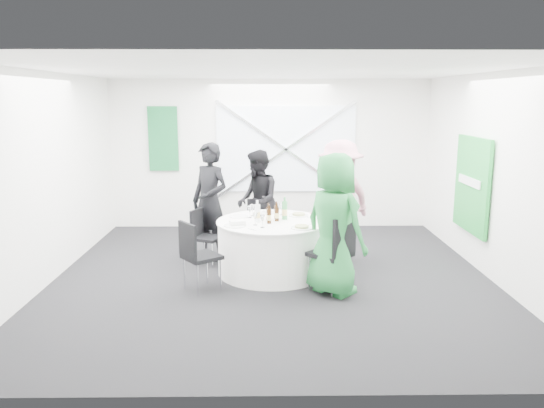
{
  "coord_description": "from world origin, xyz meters",
  "views": [
    {
      "loc": [
        -0.1,
        -7.03,
        2.45
      ],
      "look_at": [
        0.0,
        0.2,
        1.0
      ],
      "focal_mm": 35.0,
      "sensor_mm": 36.0,
      "label": 1
    }
  ],
  "objects_px": {
    "banquet_table": "(272,247)",
    "chair_back_left": "(203,232)",
    "person_woman_pink": "(340,200)",
    "clear_water_bottle": "(257,213)",
    "chair_back": "(260,221)",
    "green_water_bottle": "(285,211)",
    "chair_back_right": "(340,227)",
    "person_woman_green": "(334,224)",
    "chair_front_right": "(336,248)",
    "chair_front_left": "(196,251)",
    "person_man_back_left": "(210,202)",
    "person_man_back": "(258,201)"
  },
  "relations": [
    {
      "from": "clear_water_bottle",
      "to": "person_man_back",
      "type": "bearing_deg",
      "value": 90.57
    },
    {
      "from": "chair_back",
      "to": "chair_back_right",
      "type": "distance_m",
      "value": 1.35
    },
    {
      "from": "chair_back_right",
      "to": "person_woman_green",
      "type": "relative_size",
      "value": 0.53
    },
    {
      "from": "chair_back_left",
      "to": "person_man_back_left",
      "type": "distance_m",
      "value": 0.5
    },
    {
      "from": "banquet_table",
      "to": "person_man_back",
      "type": "relative_size",
      "value": 0.95
    },
    {
      "from": "chair_front_left",
      "to": "person_man_back_left",
      "type": "bearing_deg",
      "value": -38.62
    },
    {
      "from": "banquet_table",
      "to": "chair_front_right",
      "type": "relative_size",
      "value": 1.54
    },
    {
      "from": "chair_front_right",
      "to": "chair_front_left",
      "type": "distance_m",
      "value": 1.78
    },
    {
      "from": "person_woman_pink",
      "to": "clear_water_bottle",
      "type": "relative_size",
      "value": 6.04
    },
    {
      "from": "person_man_back",
      "to": "clear_water_bottle",
      "type": "height_order",
      "value": "person_man_back"
    },
    {
      "from": "chair_back_right",
      "to": "clear_water_bottle",
      "type": "height_order",
      "value": "clear_water_bottle"
    },
    {
      "from": "chair_back",
      "to": "green_water_bottle",
      "type": "height_order",
      "value": "green_water_bottle"
    },
    {
      "from": "chair_back_right",
      "to": "person_man_back_left",
      "type": "distance_m",
      "value": 2.0
    },
    {
      "from": "person_woman_pink",
      "to": "green_water_bottle",
      "type": "relative_size",
      "value": 5.77
    },
    {
      "from": "chair_front_right",
      "to": "clear_water_bottle",
      "type": "distance_m",
      "value": 1.28
    },
    {
      "from": "banquet_table",
      "to": "chair_back_right",
      "type": "height_order",
      "value": "chair_back_right"
    },
    {
      "from": "person_woman_pink",
      "to": "person_woman_green",
      "type": "xyz_separation_m",
      "value": [
        -0.28,
        -1.54,
        -0.02
      ]
    },
    {
      "from": "person_woman_green",
      "to": "clear_water_bottle",
      "type": "distance_m",
      "value": 1.23
    },
    {
      "from": "person_man_back_left",
      "to": "person_man_back",
      "type": "xyz_separation_m",
      "value": [
        0.72,
        0.47,
        -0.08
      ]
    },
    {
      "from": "person_man_back_left",
      "to": "person_woman_green",
      "type": "xyz_separation_m",
      "value": [
        1.7,
        -1.52,
        0.0
      ]
    },
    {
      "from": "person_woman_green",
      "to": "green_water_bottle",
      "type": "distance_m",
      "value": 1.07
    },
    {
      "from": "person_woman_green",
      "to": "clear_water_bottle",
      "type": "bearing_deg",
      "value": 8.65
    },
    {
      "from": "banquet_table",
      "to": "chair_back",
      "type": "bearing_deg",
      "value": 99.67
    },
    {
      "from": "person_woman_pink",
      "to": "person_woman_green",
      "type": "height_order",
      "value": "person_woman_pink"
    },
    {
      "from": "chair_back",
      "to": "person_woman_pink",
      "type": "distance_m",
      "value": 1.35
    },
    {
      "from": "chair_back_left",
      "to": "person_man_back",
      "type": "height_order",
      "value": "person_man_back"
    },
    {
      "from": "chair_back",
      "to": "chair_front_left",
      "type": "bearing_deg",
      "value": -123.45
    },
    {
      "from": "chair_back",
      "to": "person_woman_green",
      "type": "distance_m",
      "value": 2.14
    },
    {
      "from": "chair_back_left",
      "to": "clear_water_bottle",
      "type": "distance_m",
      "value": 1.04
    },
    {
      "from": "chair_back_right",
      "to": "chair_back",
      "type": "bearing_deg",
      "value": -141.18
    },
    {
      "from": "banquet_table",
      "to": "chair_back",
      "type": "height_order",
      "value": "chair_back"
    },
    {
      "from": "person_man_back_left",
      "to": "clear_water_bottle",
      "type": "bearing_deg",
      "value": -9.01
    },
    {
      "from": "chair_front_right",
      "to": "person_woman_green",
      "type": "distance_m",
      "value": 0.31
    },
    {
      "from": "chair_front_left",
      "to": "person_woman_green",
      "type": "height_order",
      "value": "person_woman_green"
    },
    {
      "from": "person_man_back",
      "to": "person_woman_green",
      "type": "height_order",
      "value": "person_woman_green"
    },
    {
      "from": "person_man_back",
      "to": "person_woman_pink",
      "type": "distance_m",
      "value": 1.35
    },
    {
      "from": "person_man_back_left",
      "to": "person_man_back",
      "type": "bearing_deg",
      "value": 70.17
    },
    {
      "from": "chair_back_left",
      "to": "person_man_back",
      "type": "xyz_separation_m",
      "value": [
        0.8,
        0.73,
        0.34
      ]
    },
    {
      "from": "banquet_table",
      "to": "person_man_back_left",
      "type": "bearing_deg",
      "value": 142.89
    },
    {
      "from": "green_water_bottle",
      "to": "person_man_back_left",
      "type": "bearing_deg",
      "value": 150.89
    },
    {
      "from": "person_man_back",
      "to": "person_woman_green",
      "type": "bearing_deg",
      "value": 15.9
    },
    {
      "from": "clear_water_bottle",
      "to": "person_woman_pink",
      "type": "bearing_deg",
      "value": 32.0
    },
    {
      "from": "chair_front_left",
      "to": "person_man_back",
      "type": "relative_size",
      "value": 0.56
    },
    {
      "from": "banquet_table",
      "to": "chair_back_right",
      "type": "xyz_separation_m",
      "value": [
        1.02,
        0.44,
        0.18
      ]
    },
    {
      "from": "person_man_back_left",
      "to": "clear_water_bottle",
      "type": "relative_size",
      "value": 5.91
    },
    {
      "from": "person_man_back_left",
      "to": "person_man_back",
      "type": "relative_size",
      "value": 1.09
    },
    {
      "from": "banquet_table",
      "to": "person_woman_pink",
      "type": "relative_size",
      "value": 0.85
    },
    {
      "from": "banquet_table",
      "to": "chair_back_left",
      "type": "bearing_deg",
      "value": 156.17
    },
    {
      "from": "person_man_back_left",
      "to": "person_man_back",
      "type": "height_order",
      "value": "person_man_back_left"
    },
    {
      "from": "chair_back_left",
      "to": "chair_back_right",
      "type": "height_order",
      "value": "chair_back_right"
    }
  ]
}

